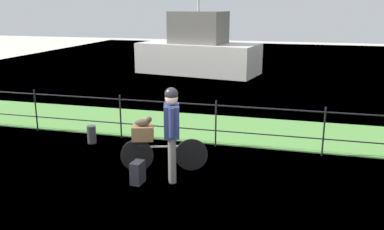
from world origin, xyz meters
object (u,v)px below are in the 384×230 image
Objects in this scene: moored_boat_near at (198,51)px; backpack_on_paving at (138,173)px; mooring_bollard at (92,134)px; terrier_dog at (144,122)px; bicycle_main at (163,154)px; wooden_crate at (143,133)px; cyclist_person at (172,126)px.

backpack_on_paving is at bearing -80.76° from moored_boat_near.
backpack_on_paving is at bearing -43.88° from mooring_bollard.
moored_boat_near is (-1.86, 11.41, 0.05)m from terrier_dog.
bicycle_main is 11.53m from moored_boat_near.
moored_boat_near is at bearing 99.16° from wooden_crate.
wooden_crate is at bearing 157.62° from cyclist_person.
terrier_dog is 0.81× the size of mooring_bollard.
bicycle_main is 4.84× the size of terrier_dog.
mooring_bollard is (-1.73, 1.21, -0.55)m from wooden_crate.
terrier_dog is 0.94m from backpack_on_paving.
cyclist_person is 4.18× the size of mooring_bollard.
terrier_dog is (0.02, 0.01, 0.21)m from wooden_crate.
cyclist_person is at bearing -31.92° from mooring_bollard.
cyclist_person is at bearing -77.97° from moored_boat_near.
terrier_dog is (-0.33, -0.10, 0.63)m from bicycle_main.
moored_boat_near reaches higher than backpack_on_paving.
bicycle_main is 2.36m from mooring_bollard.
cyclist_person is at bearing 121.68° from backpack_on_paving.
wooden_crate is at bearing -162.47° from bicycle_main.
cyclist_person reaches higher than mooring_bollard.
moored_boat_near reaches higher than cyclist_person.
terrier_dog is at bearing -167.58° from backpack_on_paving.
cyclist_person is 1.01m from backpack_on_paving.
bicycle_main is at bearing 128.31° from cyclist_person.
bicycle_main is 0.93× the size of cyclist_person.
terrier_dog is 2.26m from mooring_bollard.
terrier_dog is at bearing -80.72° from moored_boat_near.
terrier_dog is 11.56m from moored_boat_near.
mooring_bollard is at bearing 144.93° from wooden_crate.
mooring_bollard is (-2.08, 1.10, -0.13)m from bicycle_main.
bicycle_main is at bearing 17.53° from wooden_crate.
cyclist_person is (0.30, -0.38, 0.68)m from bicycle_main.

